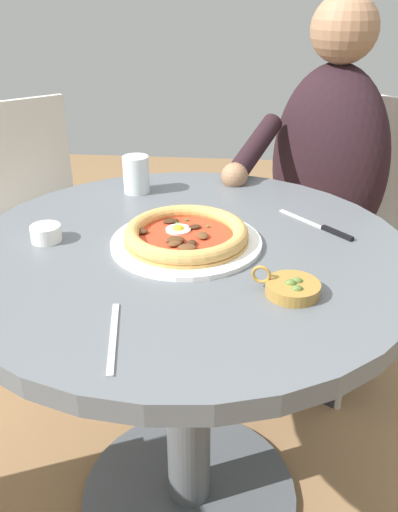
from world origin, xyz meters
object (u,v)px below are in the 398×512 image
steak_knife (325,228)px  cafe_chair_diner (340,214)px  olive_pan (292,288)px  pizza_on_plate (185,236)px  ramekin_capers (46,233)px  diner_person (320,232)px  cafe_chair_spare_far (36,207)px  fork_utensil (113,337)px  dining_table (187,320)px  water_glass (136,177)px

steak_knife → cafe_chair_diner: 0.65m
steak_knife → olive_pan: (-0.09, -0.27, 0.01)m
olive_pan → pizza_on_plate: bearing=139.5°
pizza_on_plate → steak_knife: (0.29, 0.10, -0.01)m
ramekin_capers → diner_person: 0.89m
steak_knife → olive_pan: bearing=-108.1°
steak_knife → cafe_chair_spare_far: bearing=147.5°
fork_utensil → cafe_chair_diner: bearing=64.0°
dining_table → pizza_on_plate: 0.20m
pizza_on_plate → fork_utensil: (-0.07, -0.32, -0.02)m
steak_knife → dining_table: bearing=-161.0°
pizza_on_plate → water_glass: 0.32m
pizza_on_plate → water_glass: bearing=119.0°
pizza_on_plate → olive_pan: 0.26m
dining_table → cafe_chair_spare_far: size_ratio=1.04×
fork_utensil → steak_knife: bearing=49.5°
water_glass → cafe_chair_spare_far: 0.63m
steak_knife → water_glass: bearing=157.3°
cafe_chair_diner → diner_person: bearing=-122.0°
steak_knife → cafe_chair_diner: size_ratio=0.17×
dining_table → pizza_on_plate: bearing=134.2°
pizza_on_plate → fork_utensil: size_ratio=1.73×
dining_table → diner_person: size_ratio=0.76×
dining_table → steak_knife: steak_knife is taller
water_glass → cafe_chair_diner: size_ratio=0.10×
steak_knife → pizza_on_plate: bearing=-161.6°
cafe_chair_diner → cafe_chair_spare_far: 1.02m
steak_knife → cafe_chair_diner: cafe_chair_diner is taller
olive_pan → fork_utensil: size_ratio=0.67×
cafe_chair_diner → cafe_chair_spare_far: bearing=-178.2°
pizza_on_plate → cafe_chair_diner: cafe_chair_diner is taller
water_glass → steak_knife: water_glass is taller
steak_knife → fork_utensil: 0.55m
dining_table → cafe_chair_diner: bearing=58.6°
cafe_chair_spare_far → ramekin_capers: bearing=-65.0°
diner_person → olive_pan: bearing=-101.3°
pizza_on_plate → olive_pan: size_ratio=2.58×
dining_table → cafe_chair_spare_far: 0.89m
ramekin_capers → cafe_chair_spare_far: bearing=115.0°
pizza_on_plate → ramekin_capers: (-0.28, -0.01, -0.00)m
dining_table → cafe_chair_diner: size_ratio=1.00×
diner_person → steak_knife: bearing=-97.3°
water_glass → fork_utensil: water_glass is taller
diner_person → ramekin_capers: bearing=-137.4°
pizza_on_plate → cafe_chair_spare_far: cafe_chair_spare_far is taller
dining_table → cafe_chair_spare_far: (-0.60, 0.66, -0.03)m
dining_table → cafe_chair_diner: cafe_chair_diner is taller
diner_person → cafe_chair_spare_far: (-0.94, 0.09, 0.01)m
water_glass → diner_person: bearing=29.6°
fork_utensil → olive_pan: bearing=29.2°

